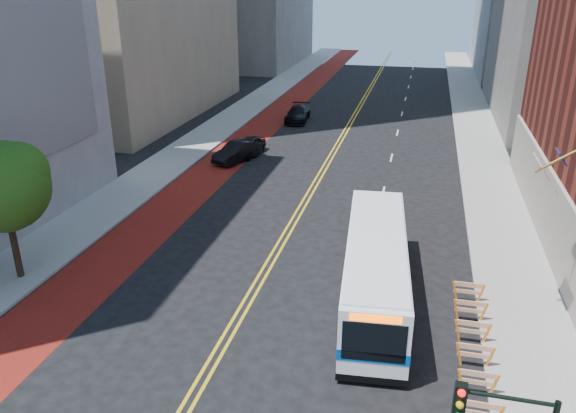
# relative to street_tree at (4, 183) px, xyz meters

# --- Properties ---
(ground) EXTENTS (160.00, 160.00, 0.00)m
(ground) POSITION_rel_street_tree_xyz_m (11.24, -6.04, -4.91)
(ground) COLOR black
(ground) RESTS_ON ground
(sidewalk_left) EXTENTS (4.00, 140.00, 0.15)m
(sidewalk_left) POSITION_rel_street_tree_xyz_m (-0.76, 23.96, -4.84)
(sidewalk_left) COLOR gray
(sidewalk_left) RESTS_ON ground
(sidewalk_right) EXTENTS (4.00, 140.00, 0.15)m
(sidewalk_right) POSITION_rel_street_tree_xyz_m (23.24, 23.96, -4.84)
(sidewalk_right) COLOR gray
(sidewalk_right) RESTS_ON ground
(bus_lane_paint) EXTENTS (3.60, 140.00, 0.01)m
(bus_lane_paint) POSITION_rel_street_tree_xyz_m (3.14, 23.96, -4.91)
(bus_lane_paint) COLOR #650E0E
(bus_lane_paint) RESTS_ON ground
(center_line_inner) EXTENTS (0.14, 140.00, 0.01)m
(center_line_inner) POSITION_rel_street_tree_xyz_m (11.06, 23.96, -4.91)
(center_line_inner) COLOR gold
(center_line_inner) RESTS_ON ground
(center_line_outer) EXTENTS (0.14, 140.00, 0.01)m
(center_line_outer) POSITION_rel_street_tree_xyz_m (11.42, 23.96, -4.91)
(center_line_outer) COLOR gold
(center_line_outer) RESTS_ON ground
(lane_dashes) EXTENTS (0.14, 98.20, 0.01)m
(lane_dashes) POSITION_rel_street_tree_xyz_m (16.04, 31.96, -4.90)
(lane_dashes) COLOR silver
(lane_dashes) RESTS_ON ground
(construction_barriers) EXTENTS (1.42, 10.91, 1.00)m
(construction_barriers) POSITION_rel_street_tree_xyz_m (20.84, -2.62, -4.24)
(construction_barriers) COLOR orange
(construction_barriers) RESTS_ON ground
(street_tree) EXTENTS (4.20, 4.20, 6.70)m
(street_tree) POSITION_rel_street_tree_xyz_m (0.00, 0.00, 0.00)
(street_tree) COLOR black
(street_tree) RESTS_ON sidewalk_left
(transit_bus) EXTENTS (3.56, 11.88, 3.22)m
(transit_bus) POSITION_rel_street_tree_xyz_m (16.73, 2.04, -3.23)
(transit_bus) COLOR white
(transit_bus) RESTS_ON ground
(car_a) EXTENTS (2.37, 4.51, 1.46)m
(car_a) POSITION_rel_street_tree_xyz_m (4.54, 21.89, -4.18)
(car_a) COLOR black
(car_a) RESTS_ON ground
(car_b) EXTENTS (3.08, 4.84, 1.51)m
(car_b) POSITION_rel_street_tree_xyz_m (4.20, 20.27, -4.16)
(car_b) COLOR black
(car_b) RESTS_ON ground
(car_c) EXTENTS (2.40, 5.24, 1.48)m
(car_c) POSITION_rel_street_tree_xyz_m (5.96, 34.15, -4.17)
(car_c) COLOR black
(car_c) RESTS_ON ground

